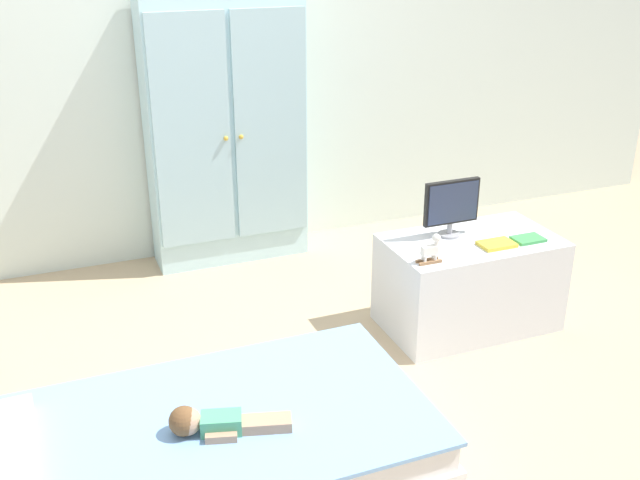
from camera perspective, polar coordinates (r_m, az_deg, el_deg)
The scene contains 10 objects.
ground_plane at distance 2.98m, azimuth -3.50°, elevation -12.40°, with size 10.00×10.00×0.02m, color tan.
back_wall at distance 3.97m, azimuth -11.58°, elevation 17.36°, with size 6.40×0.05×2.70m, color silver.
bed at distance 2.59m, azimuth -10.08°, elevation -15.88°, with size 1.62×0.83×0.22m.
doll at distance 2.46m, azimuth -8.63°, elevation -13.64°, with size 0.39×0.18×0.10m.
wardrobe at distance 3.96m, azimuth -7.21°, elevation 8.33°, with size 0.82×0.29×1.43m.
tv_stand at distance 3.46m, azimuth 11.32°, elevation -3.20°, with size 0.77×0.45×0.43m, color silver.
tv_monitor at distance 3.34m, azimuth 10.05°, elevation 2.69°, with size 0.26×0.10×0.26m.
rocking_horse_toy at distance 3.09m, azimuth 8.53°, elevation -0.70°, with size 0.10×0.04×0.12m.
book_yellow at distance 3.32m, azimuth 13.38°, elevation -0.31°, with size 0.15×0.10×0.02m, color gold.
book_green at distance 3.41m, azimuth 15.66°, elevation 0.08°, with size 0.14×0.10×0.01m, color #429E51.
Camera 1 is at (-0.73, -2.31, 1.72)m, focal length 41.78 mm.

